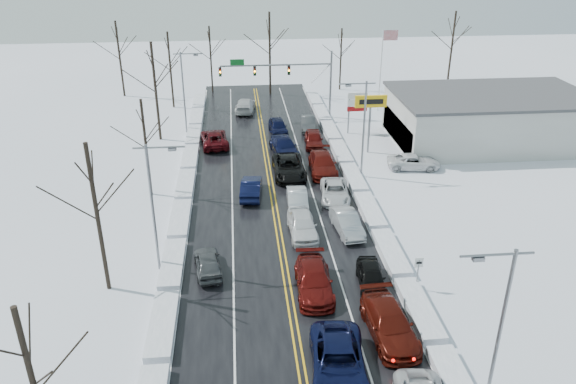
{
  "coord_description": "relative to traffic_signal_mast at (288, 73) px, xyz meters",
  "views": [
    {
      "loc": [
        -2.89,
        -36.99,
        21.18
      ],
      "look_at": [
        0.89,
        2.04,
        2.5
      ],
      "focal_mm": 35.0,
      "sensor_mm": 36.0,
      "label": 1
    }
  ],
  "objects": [
    {
      "name": "ground",
      "position": [
        -3.45,
        -27.99,
        -5.48
      ],
      "size": [
        160.0,
        160.0,
        0.0
      ],
      "primitive_type": "plane",
      "color": "silver",
      "rests_on": "ground"
    },
    {
      "name": "oncoming_car_0",
      "position": [
        -5.27,
        -21.2,
        -5.48
      ],
      "size": [
        2.15,
        4.93,
        1.57
      ],
      "primitive_type": "imported",
      "rotation": [
        0.0,
        0.0,
        3.04
      ],
      "color": "black",
      "rests_on": "ground"
    },
    {
      "name": "tree_left_c",
      "position": [
        -13.95,
        -19.99,
        0.46
      ],
      "size": [
        3.4,
        3.4,
        8.5
      ],
      "color": "#2D231C",
      "rests_on": "ground"
    },
    {
      "name": "tree_far_b",
      "position": [
        -9.45,
        13.01,
        0.81
      ],
      "size": [
        3.6,
        3.6,
        9.0
      ],
      "color": "#2D231C",
      "rests_on": "ground"
    },
    {
      "name": "queued_car_4",
      "position": [
        -1.7,
        -28.3,
        -5.48
      ],
      "size": [
        2.11,
        5.05,
        1.71
      ],
      "primitive_type": "imported",
      "rotation": [
        0.0,
        0.0,
        0.02
      ],
      "color": "white",
      "rests_on": "ground"
    },
    {
      "name": "tree_far_c",
      "position": [
        -1.45,
        11.01,
        2.21
      ],
      "size": [
        4.4,
        4.4,
        11.0
      ],
      "color": "#2D231C",
      "rests_on": "ground"
    },
    {
      "name": "speed_limit_sign",
      "position": [
        4.75,
        -35.99,
        -3.84
      ],
      "size": [
        0.55,
        0.09,
        2.35
      ],
      "color": "slate",
      "rests_on": "ground"
    },
    {
      "name": "tree_far_d",
      "position": [
        8.55,
        12.51,
        0.46
      ],
      "size": [
        3.4,
        3.4,
        8.5
      ],
      "color": "#2D231C",
      "rests_on": "ground"
    },
    {
      "name": "snow_bank_right",
      "position": [
        4.15,
        -25.99,
        -5.48
      ],
      "size": [
        1.46,
        72.0,
        0.58
      ],
      "primitive_type": "cube",
      "color": "silver",
      "rests_on": "ground"
    },
    {
      "name": "queued_car_13",
      "position": [
        1.73,
        -28.19,
        -5.48
      ],
      "size": [
        2.12,
        4.8,
        1.53
      ],
      "primitive_type": "imported",
      "rotation": [
        0.0,
        0.0,
        0.11
      ],
      "color": "#9FA2A7",
      "rests_on": "ground"
    },
    {
      "name": "queued_car_5",
      "position": [
        -1.6,
        -24.06,
        -5.48
      ],
      "size": [
        1.79,
        4.67,
        1.52
      ],
      "primitive_type": "imported",
      "rotation": [
        0.0,
        0.0,
        -0.04
      ],
      "color": "#ACAFB4",
      "rests_on": "ground"
    },
    {
      "name": "streetlight_sw",
      "position": [
        -11.74,
        -31.99,
        -0.17
      ],
      "size": [
        3.2,
        0.25,
        9.0
      ],
      "color": "slate",
      "rests_on": "ground"
    },
    {
      "name": "queued_car_15",
      "position": [
        1.63,
        -16.65,
        -5.48
      ],
      "size": [
        2.63,
        6.01,
        1.72
      ],
      "primitive_type": "imported",
      "rotation": [
        0.0,
        0.0,
        -0.04
      ],
      "color": "#4F0F0A",
      "rests_on": "ground"
    },
    {
      "name": "queued_car_3",
      "position": [
        -1.84,
        -35.57,
        -5.48
      ],
      "size": [
        2.43,
        5.62,
        1.61
      ],
      "primitive_type": "imported",
      "rotation": [
        0.0,
        0.0,
        -0.03
      ],
      "color": "#540D0B",
      "rests_on": "ground"
    },
    {
      "name": "streetlight_nw",
      "position": [
        -11.74,
        -3.99,
        -0.17
      ],
      "size": [
        3.2,
        0.25,
        9.0
      ],
      "color": "slate",
      "rests_on": "ground"
    },
    {
      "name": "oncoming_car_1",
      "position": [
        -8.7,
        -8.5,
        -5.48
      ],
      "size": [
        3.27,
        6.01,
        1.6
      ],
      "primitive_type": "imported",
      "rotation": [
        0.0,
        0.0,
        3.25
      ],
      "color": "#48090E",
      "rests_on": "ground"
    },
    {
      "name": "flagpole",
      "position": [
        11.72,
        2.01,
        0.45
      ],
      "size": [
        1.87,
        1.2,
        10.0
      ],
      "color": "silver",
      "rests_on": "ground"
    },
    {
      "name": "queued_car_7",
      "position": [
        -1.59,
        -11.71,
        -5.48
      ],
      "size": [
        3.06,
        6.05,
        1.68
      ],
      "primitive_type": "imported",
      "rotation": [
        0.0,
        0.0,
        0.12
      ],
      "color": "black",
      "rests_on": "ground"
    },
    {
      "name": "snow_bank_left",
      "position": [
        -11.05,
        -25.99,
        -5.48
      ],
      "size": [
        1.46,
        72.0,
        0.58
      ],
      "primitive_type": "cube",
      "color": "silver",
      "rests_on": "ground"
    },
    {
      "name": "used_vehicles_sign",
      "position": [
        7.05,
        -5.99,
        -2.16
      ],
      "size": [
        2.2,
        0.22,
        4.65
      ],
      "color": "slate",
      "rests_on": "ground"
    },
    {
      "name": "queued_car_11",
      "position": [
        1.82,
        -40.24,
        -5.48
      ],
      "size": [
        2.69,
        5.89,
        1.67
      ],
      "primitive_type": "imported",
      "rotation": [
        0.0,
        0.0,
        0.06
      ],
      "color": "#481009",
      "rests_on": "ground"
    },
    {
      "name": "queued_car_8",
      "position": [
        -1.69,
        -5.3,
        -5.48
      ],
      "size": [
        2.13,
        4.77,
        1.59
      ],
      "primitive_type": "imported",
      "rotation": [
        0.0,
        0.0,
        0.05
      ],
      "color": "black",
      "rests_on": "ground"
    },
    {
      "name": "parked_car_1",
      "position": [
        13.37,
        -12.61,
        -5.48
      ],
      "size": [
        2.01,
        4.72,
        1.36
      ],
      "primitive_type": "imported",
      "rotation": [
        0.0,
        0.0,
        0.02
      ],
      "color": "#404345",
      "rests_on": "ground"
    },
    {
      "name": "oncoming_car_2",
      "position": [
        -5.1,
        3.33,
        -5.48
      ],
      "size": [
        2.93,
        5.81,
        1.62
      ],
      "primitive_type": "imported",
      "rotation": [
        0.0,
        0.0,
        3.02
      ],
      "color": "silver",
      "rests_on": "ground"
    },
    {
      "name": "road_surface",
      "position": [
        -3.45,
        -25.99,
        -5.47
      ],
      "size": [
        14.0,
        84.0,
        0.01
      ],
      "primitive_type": "cube",
      "color": "black",
      "rests_on": "ground"
    },
    {
      "name": "queued_car_6",
      "position": [
        -1.62,
        -17.16,
        -5.48
      ],
      "size": [
        2.89,
        6.21,
        1.72
      ],
      "primitive_type": "imported",
      "rotation": [
        0.0,
        0.0,
        0.01
      ],
      "color": "black",
      "rests_on": "ground"
    },
    {
      "name": "tree_far_a",
      "position": [
        -21.45,
        12.01,
        1.51
      ],
      "size": [
        4.0,
        4.0,
        10.0
      ],
      "color": "#2D231C",
      "rests_on": "ground"
    },
    {
      "name": "oncoming_car_3",
      "position": [
        -8.62,
        -32.7,
        -5.48
      ],
      "size": [
        2.24,
        4.43,
        1.44
      ],
      "primitive_type": "imported",
      "rotation": [
        0.0,
        0.0,
        3.27
      ],
      "color": "#44474A",
      "rests_on": "ground"
    },
    {
      "name": "queued_car_2",
      "position": [
        -1.6,
        -43.03,
        -5.48
      ],
      "size": [
        3.38,
        6.33,
        1.69
      ],
      "primitive_type": "imported",
      "rotation": [
        0.0,
        0.0,
        -0.1
      ],
      "color": "black",
      "rests_on": "ground"
    },
    {
      "name": "streetlight_se",
      "position": [
        4.85,
        -45.99,
        -0.17
      ],
      "size": [
        3.2,
        0.25,
        9.0
      ],
      "color": "slate",
      "rests_on": "ground"
    },
    {
      "name": "queued_car_16",
      "position": [
        1.75,
        -9.72,
        -5.48
      ],
      "size": [
        2.24,
        4.79,
        1.59
      ],
      "primitive_type": "imported",
      "rotation": [
        0.0,
        0.0,
        -0.08
      ],
      "color": "#4B0C0A",
      "rests_on": "ground"
    },
    {
      "name": "tree_far_e",
      "position": [
        24.55,
        13.01,
        1.86
      ],
      "size": [
        4.2,
        4.2,
        10.5
      ],
      "color": "#2D231C",
      "rests_on": "ground"
    },
    {
      "name": "tree_left_e",
      "position": [
        -14.25,
        6.01,
        1.16
      ],
      "size": [
        3.8,
        3.8,
        9.5
      ],
      "color": "#2D231C",
      "rests_on": "ground"
    },
    {
      "name": "dealership_building",
      "position": [
        20.53,
        -9.99,
        -2.82
      ],
      "size": [
        20.4,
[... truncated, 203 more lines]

